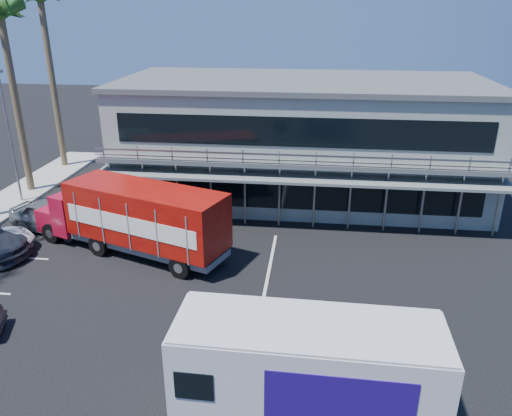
# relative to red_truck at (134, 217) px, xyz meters

# --- Properties ---
(ground) EXTENTS (120.00, 120.00, 0.00)m
(ground) POSITION_rel_red_truck_xyz_m (4.68, -5.25, -1.93)
(ground) COLOR black
(ground) RESTS_ON ground
(building) EXTENTS (22.40, 12.00, 7.30)m
(building) POSITION_rel_red_truck_xyz_m (7.68, 9.69, 1.72)
(building) COLOR #949B8E
(building) RESTS_ON ground
(palm_e) EXTENTS (2.80, 2.80, 12.25)m
(palm_e) POSITION_rel_red_truck_xyz_m (-10.02, 7.75, 8.64)
(palm_e) COLOR brown
(palm_e) RESTS_ON ground
(palm_f) EXTENTS (2.80, 2.80, 13.25)m
(palm_f) POSITION_rel_red_truck_xyz_m (-10.42, 13.25, 9.54)
(palm_f) COLOR brown
(palm_f) RESTS_ON ground
(light_pole_far) EXTENTS (0.50, 0.25, 8.09)m
(light_pole_far) POSITION_rel_red_truck_xyz_m (-9.52, 5.75, 2.57)
(light_pole_far) COLOR gray
(light_pole_far) RESTS_ON ground
(red_truck) EXTENTS (10.64, 5.84, 3.52)m
(red_truck) POSITION_rel_red_truck_xyz_m (0.00, 0.00, 0.00)
(red_truck) COLOR #A30D25
(red_truck) RESTS_ON ground
(white_van) EXTENTS (7.35, 2.63, 3.57)m
(white_van) POSITION_rel_red_truck_xyz_m (8.59, -10.25, -0.04)
(white_van) COLOR silver
(white_van) RESTS_ON ground
(parked_car_e) EXTENTS (5.33, 3.24, 1.70)m
(parked_car_e) POSITION_rel_red_truck_xyz_m (-5.33, 1.95, -1.09)
(parked_car_e) COLOR slate
(parked_car_e) RESTS_ON ground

